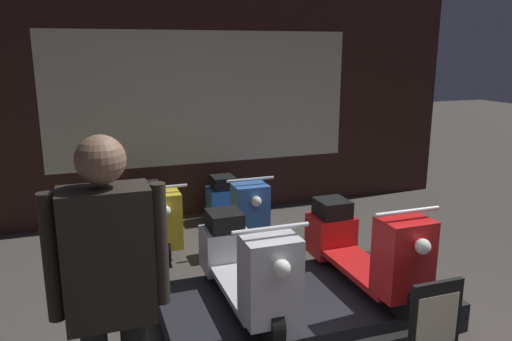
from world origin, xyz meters
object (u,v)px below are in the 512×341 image
Objects in this scene: scooter_backrow_0 at (156,216)px; price_sign_board at (434,330)px; scooter_backrow_1 at (236,208)px; person_left_browsing at (110,282)px; scooter_display_left at (245,265)px; scooter_display_right at (363,247)px.

scooter_backrow_0 reaches higher than price_sign_board.
scooter_backrow_0 is 0.95m from scooter_backrow_1.
scooter_backrow_1 is 3.53m from person_left_browsing.
scooter_display_left is at bearing -105.22° from scooter_backrow_1.
scooter_display_right reaches higher than scooter_backrow_1.
scooter_display_left is at bearing 44.52° from person_left_browsing.
scooter_backrow_0 is 3.22m from person_left_browsing.
scooter_backrow_1 reaches higher than price_sign_board.
scooter_backrow_0 is (-1.42, 2.07, -0.24)m from scooter_display_right.
person_left_browsing is 2.17m from price_sign_board.
scooter_display_left is 1.00× the size of scooter_backrow_1.
scooter_display_left is 0.86× the size of person_left_browsing.
scooter_backrow_0 is at bearing 78.34° from person_left_browsing.
scooter_backrow_1 is (-0.47, 2.07, -0.24)m from scooter_display_right.
scooter_display_left is 2.19× the size of price_sign_board.
price_sign_board is (1.41, -3.00, 0.02)m from scooter_backrow_0.
scooter_backrow_0 is at bearing 124.45° from scooter_display_right.
scooter_display_right is at bearing 89.52° from price_sign_board.
price_sign_board is at bearing -81.25° from scooter_backrow_1.
person_left_browsing reaches higher than price_sign_board.
scooter_display_left reaches higher than scooter_backrow_0.
person_left_browsing reaches higher than scooter_backrow_1.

